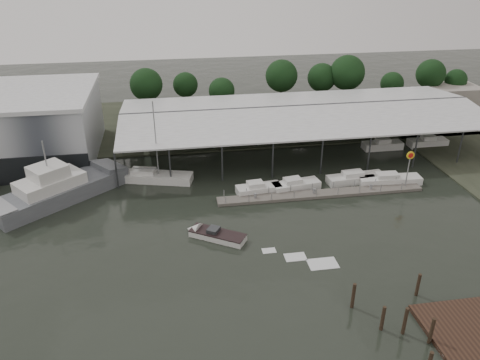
{
  "coord_description": "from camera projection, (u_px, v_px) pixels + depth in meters",
  "views": [
    {
      "loc": [
        -4.52,
        -42.82,
        29.7
      ],
      "look_at": [
        4.19,
        11.29,
        2.5
      ],
      "focal_mm": 35.0,
      "sensor_mm": 36.0,
      "label": 1
    }
  ],
  "objects": [
    {
      "name": "grey_trawler",
      "position": [
        60.0,
        188.0,
        61.07
      ],
      "size": [
        17.05,
        15.35,
        8.84
      ],
      "rotation": [
        0.0,
        0.0,
        0.69
      ],
      "color": "#5B5E64",
      "rests_on": "ground"
    },
    {
      "name": "speedboat_underway",
      "position": [
        213.0,
        234.0,
        53.39
      ],
      "size": [
        16.17,
        10.73,
        2.0
      ],
      "rotation": [
        0.0,
        0.0,
        2.58
      ],
      "color": "silver",
      "rests_on": "ground"
    },
    {
      "name": "mooring_pilings",
      "position": [
        402.0,
        321.0,
        40.14
      ],
      "size": [
        7.0,
        9.4,
        3.39
      ],
      "color": "#34241A",
      "rests_on": "ground"
    },
    {
      "name": "storage_warehouse",
      "position": [
        14.0,
        125.0,
        71.86
      ],
      "size": [
        24.5,
        20.5,
        10.5
      ],
      "color": "#A4A9AF",
      "rests_on": "ground"
    },
    {
      "name": "moored_cruiser_3",
      "position": [
        389.0,
        180.0,
        65.51
      ],
      "size": [
        8.84,
        2.69,
        1.7
      ],
      "rotation": [
        0.0,
        0.0,
        -0.06
      ],
      "color": "silver",
      "rests_on": "ground"
    },
    {
      "name": "moored_cruiser_0",
      "position": [
        258.0,
        189.0,
        63.07
      ],
      "size": [
        6.27,
        2.85,
        1.7
      ],
      "rotation": [
        0.0,
        0.0,
        0.11
      ],
      "color": "silver",
      "rests_on": "ground"
    },
    {
      "name": "shell_fuel_sign",
      "position": [
        409.0,
        163.0,
        62.65
      ],
      "size": [
        1.1,
        0.18,
        5.55
      ],
      "color": "gray",
      "rests_on": "ground"
    },
    {
      "name": "white_sailboat",
      "position": [
        154.0,
        177.0,
        66.27
      ],
      "size": [
        10.78,
        5.25,
        11.92
      ],
      "rotation": [
        0.0,
        0.0,
        -0.27
      ],
      "color": "silver",
      "rests_on": "ground"
    },
    {
      "name": "horizon_tree_line",
      "position": [
        307.0,
        79.0,
        94.72
      ],
      "size": [
        70.23,
        10.7,
        10.58
      ],
      "color": "black",
      "rests_on": "ground"
    },
    {
      "name": "covered_boat_shed",
      "position": [
        301.0,
        110.0,
        76.17
      ],
      "size": [
        58.24,
        24.0,
        6.96
      ],
      "color": "silver",
      "rests_on": "ground"
    },
    {
      "name": "distant_commercial_buildings",
      "position": [
        471.0,
        95.0,
        98.82
      ],
      "size": [
        22.0,
        8.0,
        4.0
      ],
      "color": "gray",
      "rests_on": "ground"
    },
    {
      "name": "moored_cruiser_2",
      "position": [
        355.0,
        178.0,
        66.02
      ],
      "size": [
        8.46,
        2.89,
        1.7
      ],
      "rotation": [
        0.0,
        0.0,
        0.08
      ],
      "color": "silver",
      "rests_on": "ground"
    },
    {
      "name": "ground",
      "position": [
        219.0,
        248.0,
        51.72
      ],
      "size": [
        200.0,
        200.0,
        0.0
      ],
      "primitive_type": "plane",
      "color": "black",
      "rests_on": "ground"
    },
    {
      "name": "land_strip_far",
      "position": [
        193.0,
        122.0,
        88.82
      ],
      "size": [
        140.0,
        30.0,
        0.3
      ],
      "color": "#373C2D",
      "rests_on": "ground"
    },
    {
      "name": "moored_cruiser_1",
      "position": [
        295.0,
        185.0,
        64.06
      ],
      "size": [
        6.89,
        3.21,
        1.7
      ],
      "rotation": [
        0.0,
        0.0,
        0.16
      ],
      "color": "silver",
      "rests_on": "ground"
    },
    {
      "name": "floating_dock",
      "position": [
        321.0,
        194.0,
        62.6
      ],
      "size": [
        28.0,
        2.0,
        1.4
      ],
      "color": "#645F58",
      "rests_on": "ground"
    }
  ]
}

